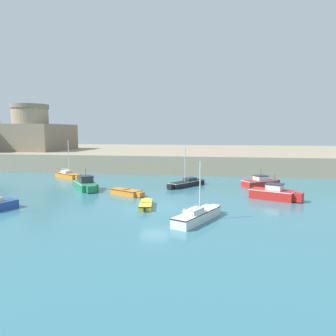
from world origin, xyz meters
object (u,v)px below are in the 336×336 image
object	(u,v)px
motorboat_red_6	(274,193)
dinghy_orange_8	(127,192)
dinghy_yellow_0	(146,204)
motorboat_green_3	(86,185)
fortress	(31,134)
sailboat_black_1	(187,183)
sailboat_orange_7	(68,175)
sailboat_white_4	(198,215)
motorboat_red_2	(260,182)

from	to	relation	value
motorboat_red_6	dinghy_orange_8	xyz separation A→B (m)	(-15.01, -0.19, -0.29)
dinghy_yellow_0	motorboat_green_3	xyz separation A→B (m)	(-8.77, 7.38, 0.34)
dinghy_yellow_0	motorboat_green_3	size ratio (longest dim) A/B	0.84
dinghy_yellow_0	fortress	size ratio (longest dim) A/B	0.30
sailboat_black_1	fortress	size ratio (longest dim) A/B	0.40
sailboat_orange_7	sailboat_white_4	bearing A→B (deg)	-44.40
motorboat_red_6	dinghy_orange_8	world-z (taller)	motorboat_red_6
motorboat_red_2	motorboat_red_6	distance (m)	7.56
sailboat_orange_7	motorboat_red_2	bearing A→B (deg)	-6.29
motorboat_red_6	sailboat_orange_7	size ratio (longest dim) A/B	0.94
dinghy_yellow_0	motorboat_red_6	bearing A→B (deg)	24.01
motorboat_green_3	motorboat_red_6	size ratio (longest dim) A/B	0.96
motorboat_red_2	sailboat_white_4	distance (m)	17.77
motorboat_red_6	motorboat_green_3	bearing A→B (deg)	174.05
sailboat_white_4	sailboat_orange_7	bearing A→B (deg)	135.60
fortress	sailboat_orange_7	bearing A→B (deg)	-46.76
dinghy_orange_8	motorboat_red_2	bearing A→B (deg)	27.97
sailboat_white_4	dinghy_orange_8	size ratio (longest dim) A/B	1.44
motorboat_red_6	dinghy_orange_8	distance (m)	15.01
motorboat_green_3	dinghy_yellow_0	bearing A→B (deg)	-40.09
motorboat_green_3	motorboat_red_6	world-z (taller)	motorboat_green_3
sailboat_white_4	sailboat_orange_7	distance (m)	27.81
sailboat_black_1	motorboat_red_6	xyz separation A→B (m)	(9.32, -6.20, 0.19)
dinghy_yellow_0	motorboat_red_2	bearing A→B (deg)	48.47
dinghy_yellow_0	motorboat_red_2	size ratio (longest dim) A/B	0.86
sailboat_orange_7	sailboat_black_1	bearing A→B (deg)	-13.66
sailboat_orange_7	fortress	size ratio (longest dim) A/B	0.40
sailboat_black_1	fortress	bearing A→B (deg)	147.47
sailboat_orange_7	dinghy_orange_8	world-z (taller)	sailboat_orange_7
motorboat_red_2	sailboat_orange_7	distance (m)	26.50
motorboat_green_3	sailboat_white_4	distance (m)	17.61
dinghy_yellow_0	sailboat_black_1	distance (m)	11.71
dinghy_yellow_0	dinghy_orange_8	world-z (taller)	dinghy_orange_8
sailboat_white_4	fortress	xyz separation A→B (m)	(-36.06, 36.67, 5.62)
dinghy_yellow_0	fortress	xyz separation A→B (m)	(-31.20, 32.91, 5.82)
sailboat_white_4	motorboat_red_2	bearing A→B (deg)	68.65
motorboat_green_3	sailboat_orange_7	world-z (taller)	sailboat_orange_7
dinghy_orange_8	motorboat_red_6	bearing A→B (deg)	0.72
motorboat_red_2	fortress	size ratio (longest dim) A/B	0.35
motorboat_green_3	sailboat_orange_7	size ratio (longest dim) A/B	0.90
dinghy_yellow_0	sailboat_black_1	size ratio (longest dim) A/B	0.76
fortress	dinghy_yellow_0	bearing A→B (deg)	-46.53
motorboat_green_3	sailboat_white_4	world-z (taller)	sailboat_white_4
sailboat_black_1	sailboat_white_4	xyz separation A→B (m)	(2.41, -15.21, 0.04)
motorboat_red_2	motorboat_green_3	bearing A→B (deg)	-164.95
sailboat_white_4	dinghy_yellow_0	bearing A→B (deg)	142.22
sailboat_black_1	dinghy_orange_8	bearing A→B (deg)	-131.67
dinghy_orange_8	sailboat_white_4	bearing A→B (deg)	-47.46
sailboat_black_1	motorboat_green_3	size ratio (longest dim) A/B	1.11
sailboat_black_1	motorboat_red_6	world-z (taller)	sailboat_black_1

